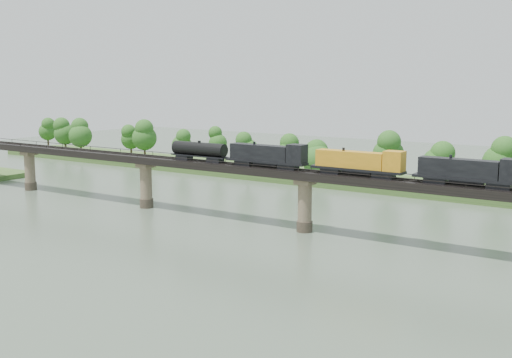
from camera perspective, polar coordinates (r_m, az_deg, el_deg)
The scene contains 6 objects.
ground at distance 96.65m, azimuth -4.50°, elevation -8.23°, with size 400.00×400.00×0.00m, color #3E4D3D.
far_bank at distance 169.79m, azimuth 13.46°, elevation -0.59°, with size 300.00×24.00×1.60m, color #335221.
bridge at distance 119.58m, azimuth 4.36°, elevation -2.14°, with size 236.00×30.00×11.50m.
bridge_superstructure at distance 118.50m, azimuth 4.40°, elevation 0.87°, with size 220.00×4.90×0.75m.
far_treeline at distance 167.51m, azimuth 10.40°, elevation 2.16°, with size 289.06×17.54×13.60m.
freight_train at distance 116.25m, azimuth 6.23°, elevation 1.67°, with size 69.64×2.71×4.79m.
Camera 1 is at (57.12, -72.41, 28.90)m, focal length 45.00 mm.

